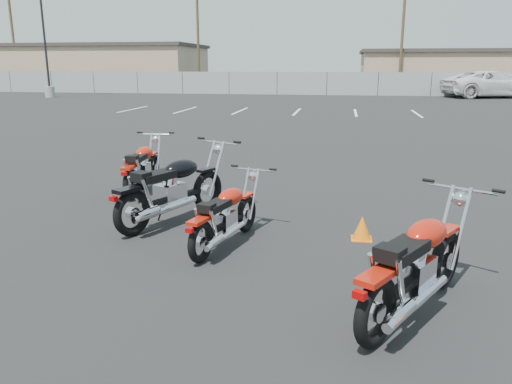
% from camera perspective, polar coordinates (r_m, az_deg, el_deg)
% --- Properties ---
extents(ground, '(120.00, 120.00, 0.00)m').
position_cam_1_polar(ground, '(6.67, -2.59, -6.61)').
color(ground, black).
rests_on(ground, ground).
extents(motorcycle_front_red, '(0.80, 2.08, 1.02)m').
position_cam_1_polar(motorcycle_front_red, '(9.90, -12.84, 2.81)').
color(motorcycle_front_red, black).
rests_on(motorcycle_front_red, ground).
extents(motorcycle_second_black, '(1.47, 2.31, 1.17)m').
position_cam_1_polar(motorcycle_second_black, '(7.78, -9.49, 0.37)').
color(motorcycle_second_black, black).
rests_on(motorcycle_second_black, ground).
extents(motorcycle_third_red, '(0.88, 1.89, 0.93)m').
position_cam_1_polar(motorcycle_third_red, '(6.69, -3.49, -2.74)').
color(motorcycle_third_red, black).
rests_on(motorcycle_third_red, ground).
extents(motorcycle_rear_red, '(1.58, 2.16, 1.12)m').
position_cam_1_polar(motorcycle_rear_red, '(5.09, 17.88, -8.00)').
color(motorcycle_rear_red, black).
rests_on(motorcycle_rear_red, ground).
extents(training_cone_near, '(0.28, 0.28, 0.34)m').
position_cam_1_polar(training_cone_near, '(7.15, 12.02, -4.02)').
color(training_cone_near, orange).
rests_on(training_cone_near, ground).
extents(light_pole_west, '(0.80, 0.70, 11.71)m').
position_cam_1_polar(light_pole_west, '(40.75, -22.87, 14.39)').
color(light_pole_west, gray).
rests_on(light_pole_west, ground).
extents(chainlink_fence, '(80.06, 0.06, 1.80)m').
position_cam_1_polar(chainlink_fence, '(41.13, 8.09, 12.17)').
color(chainlink_fence, gray).
rests_on(chainlink_fence, ground).
extents(tan_building_west, '(18.40, 10.40, 4.30)m').
position_cam_1_polar(tan_building_west, '(53.45, -16.58, 13.56)').
color(tan_building_west, tan).
rests_on(tan_building_west, ground).
extents(tan_building_east, '(14.40, 9.40, 3.70)m').
position_cam_1_polar(tan_building_east, '(50.82, 20.13, 12.94)').
color(tan_building_east, tan).
rests_on(tan_building_east, ground).
extents(utility_pole_a, '(1.80, 0.24, 9.00)m').
position_cam_1_polar(utility_pole_a, '(54.96, -25.99, 15.39)').
color(utility_pole_a, '#43341F').
rests_on(utility_pole_a, ground).
extents(utility_pole_b, '(1.80, 0.24, 9.00)m').
position_cam_1_polar(utility_pole_b, '(48.03, -6.64, 17.03)').
color(utility_pole_b, '#43341F').
rests_on(utility_pole_b, ground).
extents(utility_pole_c, '(1.80, 0.24, 9.00)m').
position_cam_1_polar(utility_pole_c, '(45.38, 16.38, 16.73)').
color(utility_pole_c, '#43341F').
rests_on(utility_pole_c, ground).
extents(parking_line_stripes, '(15.12, 4.00, 0.01)m').
position_cam_1_polar(parking_line_stripes, '(26.47, 1.41, 9.21)').
color(parking_line_stripes, silver).
rests_on(parking_line_stripes, ground).
extents(white_van, '(5.42, 8.63, 3.06)m').
position_cam_1_polar(white_van, '(41.34, 25.39, 11.84)').
color(white_van, silver).
rests_on(white_van, ground).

